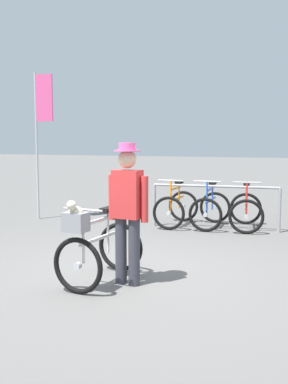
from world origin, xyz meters
The scene contains 8 objects.
ground_plane centered at (0.00, 0.00, 0.00)m, with size 80.00×80.00×0.00m, color #605E5B.
bike_rack_rail centered at (0.39, 3.39, 0.64)m, with size 2.50×0.24×0.88m.
racked_bike_orange centered at (-0.43, 3.51, 0.37)m, with size 0.68×1.11×0.97m.
racked_bike_blue centered at (0.27, 3.56, 0.37)m, with size 0.68×1.11×0.97m.
racked_bike_red centered at (0.97, 3.61, 0.37)m, with size 0.81×1.17×0.97m.
featured_bicycle centered at (-0.27, -0.55, 0.49)m, with size 0.76×1.23×1.09m.
person_with_featured_bike centered at (0.09, -0.41, 0.95)m, with size 0.53×0.32×1.72m.
banner_flag centered at (-3.40, 3.21, 2.23)m, with size 0.45×0.05×3.20m.
Camera 1 is at (2.16, -5.45, 1.77)m, focal length 42.87 mm.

